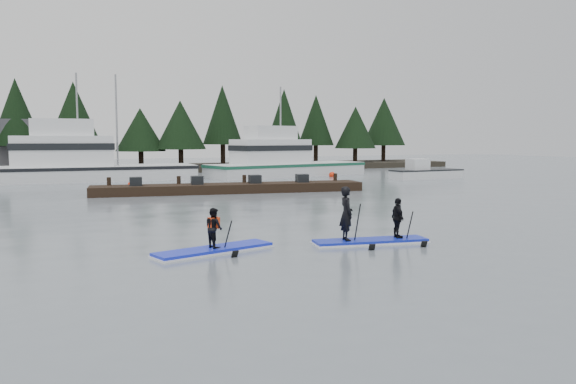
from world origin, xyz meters
name	(u,v)px	position (x,y,z in m)	size (l,w,h in m)	color
ground	(370,245)	(0.00, 0.00, 0.00)	(160.00, 160.00, 0.00)	slate
far_shore	(136,169)	(0.00, 42.00, 0.30)	(70.00, 8.00, 0.60)	#2D281E
treeline	(136,172)	(0.00, 42.00, 0.00)	(60.00, 4.00, 8.00)	black
fishing_boat_large	(84,172)	(-5.70, 31.41, 0.68)	(16.07, 5.20, 9.16)	silver
fishing_boat_medium	(283,169)	(10.52, 30.00, 0.61)	(14.94, 6.90, 8.59)	silver
skiff	(427,174)	(20.07, 22.64, 0.36)	(6.21, 1.86, 0.72)	silver
floating_dock	(231,188)	(1.54, 17.71, 0.27)	(16.18, 2.16, 0.54)	black
buoy_b	(132,188)	(-3.33, 23.50, 0.00)	(0.59, 0.59, 0.59)	red
buoy_c	(332,177)	(14.04, 27.68, 0.00)	(0.55, 0.55, 0.55)	red
buoy_d	(261,190)	(3.81, 18.43, 0.00)	(0.54, 0.54, 0.54)	red
paddleboard_solo	(214,240)	(-4.65, 0.89, 0.33)	(3.64, 1.73, 1.76)	#1626D2
paddleboard_duo	(369,225)	(0.11, 0.22, 0.58)	(3.64, 1.58, 2.23)	#1323B3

